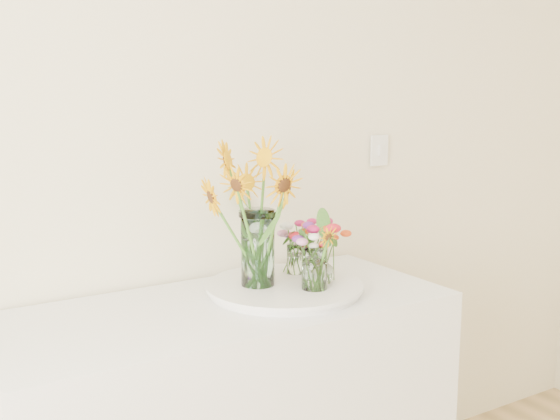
{
  "coord_description": "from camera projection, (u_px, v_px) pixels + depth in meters",
  "views": [
    {
      "loc": [
        -1.02,
        0.11,
        1.56
      ],
      "look_at": [
        0.12,
        1.94,
        1.17
      ],
      "focal_mm": 45.0,
      "sensor_mm": 36.0,
      "label": 1
    }
  ],
  "objects": [
    {
      "name": "wildflower_posy_a",
      "position": [
        315.0,
        255.0,
        2.16
      ],
      "size": [
        0.18,
        0.18,
        0.23
      ],
      "primitive_type": null,
      "color": "#CE3F11",
      "rests_on": "tray"
    },
    {
      "name": "tray",
      "position": [
        285.0,
        289.0,
        2.24
      ],
      "size": [
        0.48,
        0.48,
        0.02
      ],
      "primitive_type": "cylinder",
      "color": "white",
      "rests_on": "counter"
    },
    {
      "name": "sunflower_bouquet",
      "position": [
        257.0,
        214.0,
        2.18
      ],
      "size": [
        0.69,
        0.69,
        0.47
      ],
      "primitive_type": null,
      "rotation": [
        0.0,
        0.0,
        0.17
      ],
      "color": "#E79C04",
      "rests_on": "tray"
    },
    {
      "name": "wildflower_posy_b",
      "position": [
        322.0,
        253.0,
        2.23
      ],
      "size": [
        0.21,
        0.21,
        0.21
      ],
      "primitive_type": null,
      "color": "#CE3F11",
      "rests_on": "tray"
    },
    {
      "name": "small_vase_c",
      "position": [
        296.0,
        260.0,
        2.35
      ],
      "size": [
        0.08,
        0.08,
        0.1
      ],
      "primitive_type": "cylinder",
      "rotation": [
        0.0,
        0.0,
        0.43
      ],
      "color": "white",
      "rests_on": "tray"
    },
    {
      "name": "wildflower_posy_c",
      "position": [
        296.0,
        247.0,
        2.34
      ],
      "size": [
        0.18,
        0.18,
        0.19
      ],
      "primitive_type": null,
      "color": "#CE3F11",
      "rests_on": "tray"
    },
    {
      "name": "mason_jar",
      "position": [
        258.0,
        248.0,
        2.2
      ],
      "size": [
        0.12,
        0.12,
        0.25
      ],
      "primitive_type": "cylinder",
      "rotation": [
        0.0,
        0.0,
        0.17
      ],
      "color": "silver",
      "rests_on": "tray"
    },
    {
      "name": "small_vase_a",
      "position": [
        314.0,
        269.0,
        2.17
      ],
      "size": [
        0.11,
        0.11,
        0.14
      ],
      "primitive_type": "cylinder",
      "rotation": [
        0.0,
        0.0,
        -0.42
      ],
      "color": "white",
      "rests_on": "tray"
    },
    {
      "name": "small_vase_b",
      "position": [
        322.0,
        266.0,
        2.24
      ],
      "size": [
        0.1,
        0.1,
        0.12
      ],
      "primitive_type": null,
      "rotation": [
        0.0,
        0.0,
        0.27
      ],
      "color": "white",
      "rests_on": "tray"
    }
  ]
}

